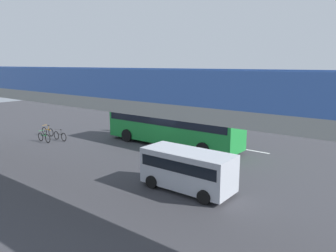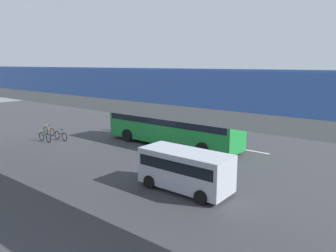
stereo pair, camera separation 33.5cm
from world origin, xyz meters
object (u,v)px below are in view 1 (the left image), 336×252
object	(u,v)px
bicycle_orange	(48,131)
city_bus	(172,122)
parked_van	(188,168)
pedestrian	(123,122)
bicycle_green	(44,137)
bicycle_black	(60,136)

from	to	relation	value
bicycle_orange	city_bus	bearing A→B (deg)	-159.80
bicycle_orange	parked_van	bearing A→B (deg)	170.91
parked_van	pedestrian	world-z (taller)	parked_van
pedestrian	city_bus	bearing A→B (deg)	167.79
city_bus	bicycle_orange	xyz separation A→B (m)	(10.99, 4.04, -1.51)
pedestrian	bicycle_green	bearing A→B (deg)	73.07
parked_van	city_bus	bearing A→B (deg)	-47.89
city_bus	pedestrian	size ratio (longest dim) A/B	6.44
bicycle_black	bicycle_green	xyz separation A→B (m)	(0.59, 1.11, 0.00)
bicycle_green	pedestrian	size ratio (longest dim) A/B	0.99
bicycle_black	bicycle_orange	distance (m)	2.55
bicycle_black	pedestrian	size ratio (longest dim) A/B	0.99
bicycle_green	bicycle_black	bearing A→B (deg)	-117.75
parked_van	bicycle_green	distance (m)	15.25
city_bus	bicycle_green	size ratio (longest dim) A/B	6.52
bicycle_black	pedestrian	bearing A→B (deg)	-104.74
parked_van	bicycle_green	xyz separation A→B (m)	(15.18, -1.20, -0.81)
bicycle_green	pedestrian	bearing A→B (deg)	-106.93
bicycle_black	bicycle_green	bearing A→B (deg)	62.25
parked_van	bicycle_black	distance (m)	14.80
city_bus	pedestrian	bearing A→B (deg)	-12.21
city_bus	bicycle_orange	world-z (taller)	city_bus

